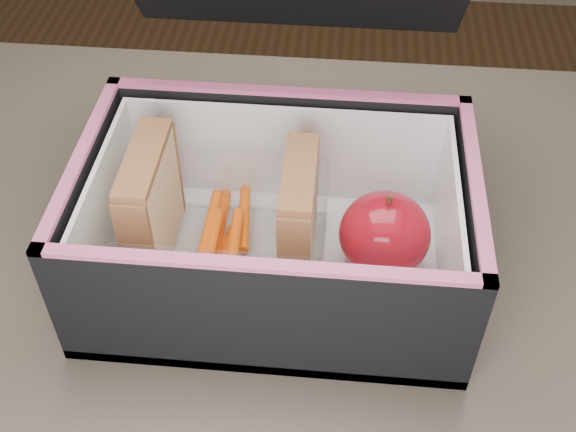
# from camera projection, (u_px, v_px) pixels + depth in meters

# --- Properties ---
(kitchen_table) EXTENTS (1.20, 0.80, 0.75)m
(kitchen_table) POSITION_uv_depth(u_px,v_px,m) (271.00, 359.00, 0.71)
(kitchen_table) COLOR brown
(kitchen_table) RESTS_ON ground
(lunch_bag) EXTENTS (0.33, 0.35, 0.30)m
(lunch_bag) POSITION_uv_depth(u_px,v_px,m) (276.00, 213.00, 0.62)
(lunch_bag) COLOR black
(lunch_bag) RESTS_ON kitchen_table
(plastic_tub) EXTENTS (0.18, 0.13, 0.07)m
(plastic_tub) POSITION_uv_depth(u_px,v_px,m) (226.00, 228.00, 0.64)
(plastic_tub) COLOR white
(plastic_tub) RESTS_ON lunch_bag
(sandwich_left) EXTENTS (0.03, 0.10, 0.11)m
(sandwich_left) POSITION_uv_depth(u_px,v_px,m) (151.00, 205.00, 0.63)
(sandwich_left) COLOR tan
(sandwich_left) RESTS_ON plastic_tub
(sandwich_right) EXTENTS (0.03, 0.10, 0.11)m
(sandwich_right) POSITION_uv_depth(u_px,v_px,m) (299.00, 216.00, 0.62)
(sandwich_right) COLOR tan
(sandwich_right) RESTS_ON plastic_tub
(carrot_sticks) EXTENTS (0.05, 0.15, 0.03)m
(carrot_sticks) POSITION_uv_depth(u_px,v_px,m) (222.00, 241.00, 0.65)
(carrot_sticks) COLOR orange
(carrot_sticks) RESTS_ON plastic_tub
(paper_napkin) EXTENTS (0.07, 0.08, 0.01)m
(paper_napkin) POSITION_uv_depth(u_px,v_px,m) (384.00, 262.00, 0.65)
(paper_napkin) COLOR white
(paper_napkin) RESTS_ON lunch_bag
(red_apple) EXTENTS (0.10, 0.10, 0.08)m
(red_apple) POSITION_uv_depth(u_px,v_px,m) (385.00, 234.00, 0.62)
(red_apple) COLOR maroon
(red_apple) RESTS_ON paper_napkin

